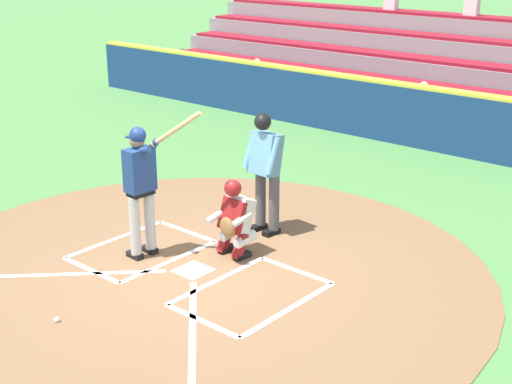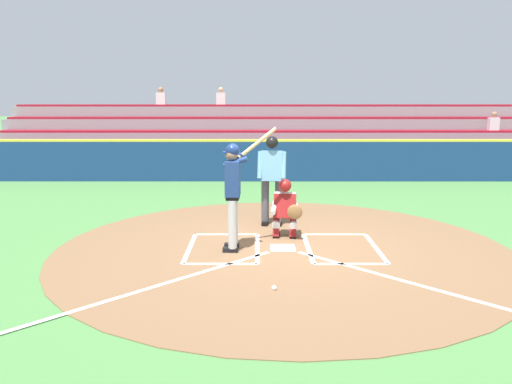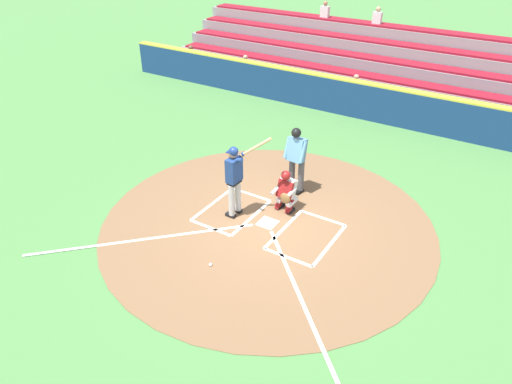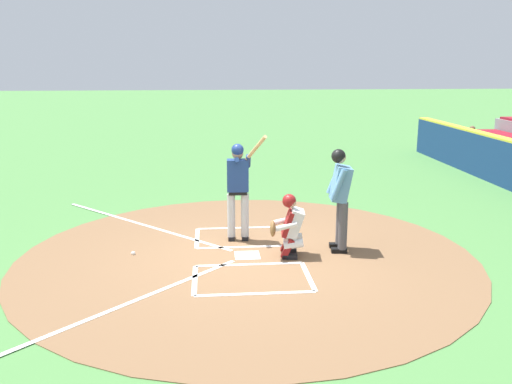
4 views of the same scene
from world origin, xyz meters
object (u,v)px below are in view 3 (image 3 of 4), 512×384
(plate_umpire, at_px, (296,156))
(baseball, at_px, (210,265))
(batter, at_px, (235,176))
(catcher, at_px, (286,190))

(plate_umpire, height_order, baseball, plate_umpire)
(plate_umpire, relative_size, baseball, 25.20)
(batter, height_order, baseball, batter)
(baseball, bearing_deg, batter, -71.50)
(batter, bearing_deg, catcher, -138.46)
(plate_umpire, distance_m, baseball, 3.83)
(catcher, height_order, plate_umpire, plate_umpire)
(catcher, xyz_separation_m, plate_umpire, (0.23, -0.93, 0.49))
(plate_umpire, bearing_deg, catcher, 103.96)
(batter, relative_size, catcher, 1.88)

